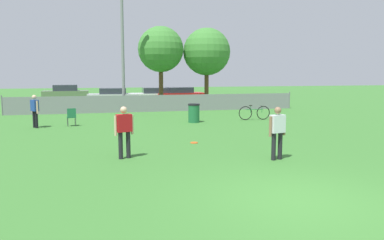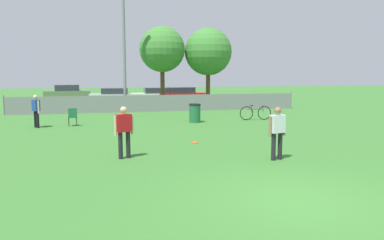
{
  "view_description": "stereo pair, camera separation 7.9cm",
  "coord_description": "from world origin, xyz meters",
  "px_view_note": "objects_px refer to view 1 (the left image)",
  "views": [
    {
      "loc": [
        -3.83,
        -6.49,
        2.55
      ],
      "look_at": [
        -0.97,
        5.02,
        1.05
      ],
      "focal_mm": 35.0,
      "sensor_mm": 36.0,
      "label": 1
    },
    {
      "loc": [
        -3.76,
        -6.51,
        2.55
      ],
      "look_at": [
        -0.97,
        5.02,
        1.05
      ],
      "focal_mm": 35.0,
      "sensor_mm": 36.0,
      "label": 2
    }
  ],
  "objects_px": {
    "parked_car_red": "(180,95)",
    "player_thrower_red": "(124,129)",
    "folding_chair_sideline": "(71,116)",
    "player_receiver_white": "(277,129)",
    "frisbee_disc": "(194,143)",
    "bicycle_sideline": "(254,113)",
    "light_pole": "(122,30)",
    "parked_car_silver": "(113,96)",
    "tree_near_pole": "(161,50)",
    "spectator_in_blue": "(35,109)",
    "trash_bin": "(194,113)",
    "parked_car_olive": "(66,93)",
    "tree_far_right": "(207,52)",
    "parked_car_white": "(156,95)"
  },
  "relations": [
    {
      "from": "parked_car_red",
      "to": "light_pole",
      "type": "bearing_deg",
      "value": -132.35
    },
    {
      "from": "spectator_in_blue",
      "to": "frisbee_disc",
      "type": "xyz_separation_m",
      "value": [
        6.24,
        -5.49,
        -0.87
      ]
    },
    {
      "from": "bicycle_sideline",
      "to": "folding_chair_sideline",
      "type": "bearing_deg",
      "value": -175.41
    },
    {
      "from": "parked_car_white",
      "to": "parked_car_red",
      "type": "distance_m",
      "value": 2.07
    },
    {
      "from": "parked_car_silver",
      "to": "parked_car_white",
      "type": "bearing_deg",
      "value": 6.96
    },
    {
      "from": "spectator_in_blue",
      "to": "bicycle_sideline",
      "type": "xyz_separation_m",
      "value": [
        11.12,
        0.33,
        -0.5
      ]
    },
    {
      "from": "tree_near_pole",
      "to": "parked_car_red",
      "type": "relative_size",
      "value": 1.41
    },
    {
      "from": "frisbee_disc",
      "to": "folding_chair_sideline",
      "type": "xyz_separation_m",
      "value": [
        -4.64,
        5.65,
        0.48
      ]
    },
    {
      "from": "frisbee_disc",
      "to": "player_thrower_red",
      "type": "bearing_deg",
      "value": -144.1
    },
    {
      "from": "player_receiver_white",
      "to": "parked_car_red",
      "type": "bearing_deg",
      "value": 71.53
    },
    {
      "from": "frisbee_disc",
      "to": "parked_car_olive",
      "type": "distance_m",
      "value": 24.1
    },
    {
      "from": "spectator_in_blue",
      "to": "frisbee_disc",
      "type": "bearing_deg",
      "value": -166.0
    },
    {
      "from": "frisbee_disc",
      "to": "bicycle_sideline",
      "type": "distance_m",
      "value": 7.6
    },
    {
      "from": "frisbee_disc",
      "to": "parked_car_red",
      "type": "xyz_separation_m",
      "value": [
        3.46,
        18.71,
        0.64
      ]
    },
    {
      "from": "player_thrower_red",
      "to": "trash_bin",
      "type": "xyz_separation_m",
      "value": [
        4.04,
        7.48,
        -0.42
      ]
    },
    {
      "from": "parked_car_red",
      "to": "player_thrower_red",
      "type": "bearing_deg",
      "value": -109.9
    },
    {
      "from": "folding_chair_sideline",
      "to": "parked_car_white",
      "type": "relative_size",
      "value": 0.21
    },
    {
      "from": "folding_chair_sideline",
      "to": "bicycle_sideline",
      "type": "height_order",
      "value": "folding_chair_sideline"
    },
    {
      "from": "light_pole",
      "to": "tree_far_right",
      "type": "bearing_deg",
      "value": 19.34
    },
    {
      "from": "tree_far_right",
      "to": "trash_bin",
      "type": "bearing_deg",
      "value": -110.07
    },
    {
      "from": "tree_near_pole",
      "to": "tree_far_right",
      "type": "relative_size",
      "value": 1.0
    },
    {
      "from": "folding_chair_sideline",
      "to": "parked_car_silver",
      "type": "xyz_separation_m",
      "value": [
        2.46,
        13.04,
        0.14
      ]
    },
    {
      "from": "trash_bin",
      "to": "parked_car_silver",
      "type": "xyz_separation_m",
      "value": [
        -3.59,
        13.11,
        0.15
      ]
    },
    {
      "from": "player_receiver_white",
      "to": "spectator_in_blue",
      "type": "xyz_separation_m",
      "value": [
        -7.95,
        8.63,
        -0.02
      ]
    },
    {
      "from": "bicycle_sideline",
      "to": "player_thrower_red",
      "type": "bearing_deg",
      "value": -130.64
    },
    {
      "from": "folding_chair_sideline",
      "to": "frisbee_disc",
      "type": "bearing_deg",
      "value": 120.39
    },
    {
      "from": "player_thrower_red",
      "to": "tree_far_right",
      "type": "bearing_deg",
      "value": 48.08
    },
    {
      "from": "parked_car_olive",
      "to": "folding_chair_sideline",
      "type": "bearing_deg",
      "value": -86.72
    },
    {
      "from": "spectator_in_blue",
      "to": "parked_car_white",
      "type": "distance_m",
      "value": 15.38
    },
    {
      "from": "tree_far_right",
      "to": "bicycle_sideline",
      "type": "distance_m",
      "value": 9.49
    },
    {
      "from": "light_pole",
      "to": "parked_car_olive",
      "type": "xyz_separation_m",
      "value": [
        -4.59,
        10.96,
        -4.59
      ]
    },
    {
      "from": "player_thrower_red",
      "to": "parked_car_silver",
      "type": "height_order",
      "value": "player_thrower_red"
    },
    {
      "from": "spectator_in_blue",
      "to": "parked_car_olive",
      "type": "relative_size",
      "value": 0.37
    },
    {
      "from": "tree_far_right",
      "to": "spectator_in_blue",
      "type": "height_order",
      "value": "tree_far_right"
    },
    {
      "from": "tree_near_pole",
      "to": "player_thrower_red",
      "type": "xyz_separation_m",
      "value": [
        -3.8,
        -16.48,
        -3.34
      ]
    },
    {
      "from": "spectator_in_blue",
      "to": "bicycle_sideline",
      "type": "relative_size",
      "value": 0.87
    },
    {
      "from": "bicycle_sideline",
      "to": "parked_car_olive",
      "type": "xyz_separation_m",
      "value": [
        -11.19,
        17.43,
        0.32
      ]
    },
    {
      "from": "spectator_in_blue",
      "to": "trash_bin",
      "type": "relative_size",
      "value": 1.59
    },
    {
      "from": "tree_far_right",
      "to": "parked_car_white",
      "type": "relative_size",
      "value": 1.4
    },
    {
      "from": "spectator_in_blue",
      "to": "parked_car_olive",
      "type": "height_order",
      "value": "spectator_in_blue"
    },
    {
      "from": "light_pole",
      "to": "parked_car_silver",
      "type": "relative_size",
      "value": 2.15
    },
    {
      "from": "light_pole",
      "to": "parked_car_olive",
      "type": "relative_size",
      "value": 2.19
    },
    {
      "from": "tree_near_pole",
      "to": "frisbee_disc",
      "type": "xyz_separation_m",
      "value": [
        -1.17,
        -14.57,
        -4.24
      ]
    },
    {
      "from": "frisbee_disc",
      "to": "bicycle_sideline",
      "type": "bearing_deg",
      "value": 50.02
    },
    {
      "from": "tree_far_right",
      "to": "trash_bin",
      "type": "distance_m",
      "value": 10.22
    },
    {
      "from": "parked_car_white",
      "to": "tree_near_pole",
      "type": "bearing_deg",
      "value": -91.98
    },
    {
      "from": "player_thrower_red",
      "to": "spectator_in_blue",
      "type": "distance_m",
      "value": 8.23
    },
    {
      "from": "bicycle_sideline",
      "to": "parked_car_olive",
      "type": "relative_size",
      "value": 0.43
    },
    {
      "from": "folding_chair_sideline",
      "to": "player_receiver_white",
      "type": "bearing_deg",
      "value": 116.83
    },
    {
      "from": "trash_bin",
      "to": "folding_chair_sideline",
      "type": "bearing_deg",
      "value": 179.3
    }
  ]
}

